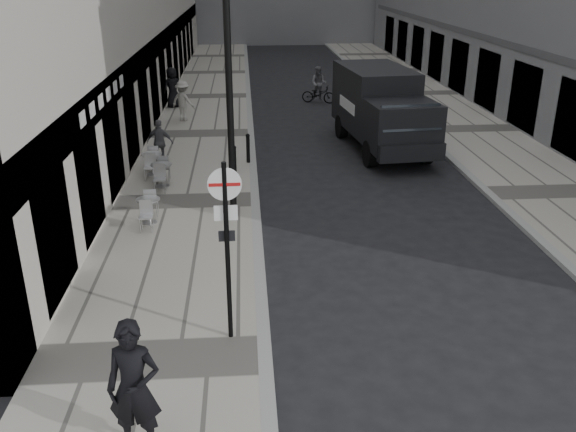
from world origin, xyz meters
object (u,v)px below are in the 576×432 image
(sign_post, at_px, (226,229))
(cyclist, at_px, (319,89))
(lamppost, at_px, (229,75))
(panel_van, at_px, (381,105))
(walking_man, at_px, (134,388))

(sign_post, bearing_deg, cyclist, 77.32)
(sign_post, distance_m, lamppost, 5.97)
(lamppost, xyz_separation_m, panel_van, (5.38, 6.70, -2.26))
(cyclist, bearing_deg, walking_man, -83.75)
(cyclist, bearing_deg, lamppost, -86.22)
(lamppost, distance_m, cyclist, 15.89)
(panel_van, bearing_deg, walking_man, -119.38)
(walking_man, xyz_separation_m, panel_van, (6.60, 15.15, 0.49))
(lamppost, bearing_deg, walking_man, -98.23)
(walking_man, relative_size, sign_post, 0.61)
(panel_van, bearing_deg, cyclist, 93.02)
(walking_man, relative_size, panel_van, 0.32)
(sign_post, xyz_separation_m, lamppost, (0.00, 5.74, 1.64))
(sign_post, xyz_separation_m, cyclist, (4.08, 20.77, -1.55))
(panel_van, xyz_separation_m, cyclist, (-1.30, 8.33, -0.93))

